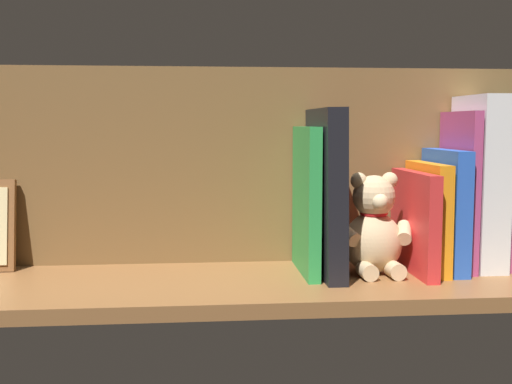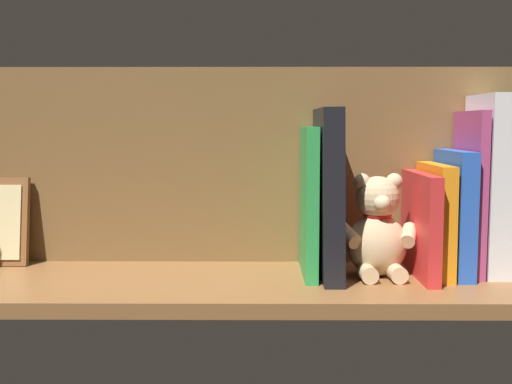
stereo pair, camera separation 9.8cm
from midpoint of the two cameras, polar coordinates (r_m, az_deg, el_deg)
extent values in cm
cube|color=brown|center=(100.25, 2.82, -8.24)|extent=(113.38, 29.23, 2.20)
cube|color=brown|center=(109.75, 2.60, 2.35)|extent=(113.38, 1.50, 33.14)
cube|color=silver|center=(109.94, 22.57, 0.63)|extent=(4.72, 13.63, 28.27)
cube|color=#B23F72|center=(108.71, 20.83, -0.05)|extent=(1.47, 13.98, 25.66)
cube|color=blue|center=(107.43, 19.66, -1.72)|extent=(2.68, 15.64, 19.52)
cube|color=orange|center=(106.46, 18.16, -2.31)|extent=(2.48, 16.00, 17.42)
cube|color=red|center=(104.60, 16.98, -2.78)|extent=(2.01, 18.48, 16.11)
ellipsoid|color=#D1B284|center=(102.99, 13.36, -4.60)|extent=(9.62, 8.68, 9.76)
sphere|color=#D1B284|center=(101.91, 13.47, -0.51)|extent=(6.71, 6.71, 6.71)
sphere|color=#D1B284|center=(102.36, 14.86, 0.90)|extent=(2.59, 2.59, 2.59)
sphere|color=#D1B284|center=(101.02, 12.12, 0.90)|extent=(2.59, 2.59, 2.59)
sphere|color=beige|center=(99.24, 13.90, -0.99)|extent=(2.59, 2.59, 2.59)
cylinder|color=#D1B284|center=(102.88, 16.06, -3.72)|extent=(3.63, 5.26, 3.61)
cylinder|color=#D1B284|center=(100.39, 11.02, -3.83)|extent=(3.94, 5.30, 3.61)
cylinder|color=#D1B284|center=(100.43, 15.16, -7.01)|extent=(2.75, 3.77, 2.59)
cylinder|color=#D1B284|center=(99.23, 12.72, -7.10)|extent=(2.75, 3.77, 2.59)
torus|color=red|center=(102.24, 13.43, -2.00)|extent=(4.64, 4.64, 0.76)
cube|color=black|center=(100.79, 9.18, -0.07)|extent=(3.46, 18.49, 26.09)
cube|color=green|center=(101.60, 7.44, -0.79)|extent=(1.91, 16.35, 23.22)
camera|label=1|loc=(0.05, -87.14, 0.30)|focal=45.10mm
camera|label=2|loc=(0.05, 92.86, -0.30)|focal=45.10mm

